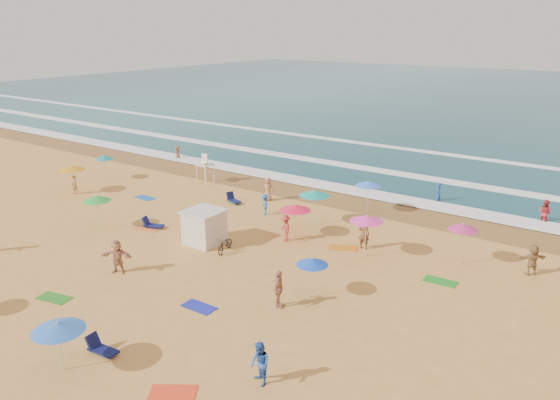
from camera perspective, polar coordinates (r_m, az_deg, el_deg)
The scene contains 12 objects.
ground at distance 32.10m, azimuth -3.79°, elevation -5.76°, with size 220.00×220.00×0.00m, color gold.
ocean at distance 109.17m, azimuth 25.39°, elevation 9.41°, with size 220.00×140.00×0.18m, color #0C4756.
wet_sand at distance 41.91m, azimuth 6.95°, elevation -0.11°, with size 220.00×220.00×0.00m, color olive.
surf_foam at distance 49.55m, azimuth 11.83°, elevation 2.57°, with size 200.00×18.70×0.05m.
cabana at distance 33.70m, azimuth -7.91°, elevation -2.89°, with size 2.00×2.00×2.00m, color silver.
cabana_roof at distance 33.34m, azimuth -7.98°, elevation -1.19°, with size 2.20×2.20×0.12m, color silver.
bicycle at distance 32.50m, azimuth -5.75°, elevation -4.64°, with size 0.60×1.73×0.91m, color black.
lifeguard_stand at distance 46.79m, azimuth -7.82°, elevation 3.09°, with size 1.20×1.20×2.10m, color white, non-canonical shape.
beach_umbrellas at distance 31.24m, azimuth -4.75°, elevation -2.33°, with size 54.22×27.21×0.82m.
loungers at distance 24.53m, azimuth 0.92°, elevation -13.23°, with size 44.44×21.50×0.34m.
towels at distance 31.86m, azimuth -5.96°, elevation -5.98°, with size 38.80×24.13×0.03m.
beachgoers at distance 34.26m, azimuth 0.05°, elevation -2.69°, with size 48.05×27.29×2.12m.
Camera 1 is at (18.60, -22.80, 12.84)m, focal length 35.00 mm.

